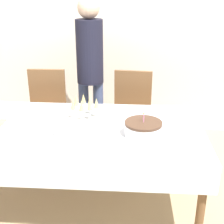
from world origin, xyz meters
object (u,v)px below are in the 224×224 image
object	(u,v)px
plate_stack_main	(70,132)
champagne_tray	(84,107)
birthday_cake	(143,129)
dining_chair_far_left	(46,111)
dining_chair_far_right	(131,113)
person_standing	(90,63)

from	to	relation	value
plate_stack_main	champagne_tray	bearing A→B (deg)	80.06
birthday_cake	plate_stack_main	distance (m)	0.55
dining_chair_far_left	plate_stack_main	bearing A→B (deg)	-64.87
dining_chair_far_right	birthday_cake	world-z (taller)	dining_chair_far_right
dining_chair_far_right	champagne_tray	xyz separation A→B (m)	(-0.40, -0.66, 0.31)
dining_chair_far_left	champagne_tray	distance (m)	0.90
champagne_tray	plate_stack_main	world-z (taller)	champagne_tray
dining_chair_far_right	person_standing	size ratio (longest dim) A/B	0.56
dining_chair_far_left	dining_chair_far_right	bearing A→B (deg)	-0.02
dining_chair_far_left	birthday_cake	xyz separation A→B (m)	(1.01, -0.97, 0.27)
dining_chair_far_left	dining_chair_far_right	size ratio (longest dim) A/B	1.00
person_standing	dining_chair_far_left	bearing A→B (deg)	-167.39
birthday_cake	person_standing	xyz separation A→B (m)	(-0.53, 1.07, 0.24)
plate_stack_main	person_standing	distance (m)	1.13
dining_chair_far_right	plate_stack_main	bearing A→B (deg)	-114.66
person_standing	dining_chair_far_right	bearing A→B (deg)	-13.48
birthday_cake	plate_stack_main	size ratio (longest dim) A/B	1.15
champagne_tray	plate_stack_main	distance (m)	0.35
dining_chair_far_right	plate_stack_main	distance (m)	1.12
plate_stack_main	dining_chair_far_left	bearing A→B (deg)	115.13
dining_chair_far_right	plate_stack_main	size ratio (longest dim) A/B	3.89
birthday_cake	person_standing	size ratio (longest dim) A/B	0.17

